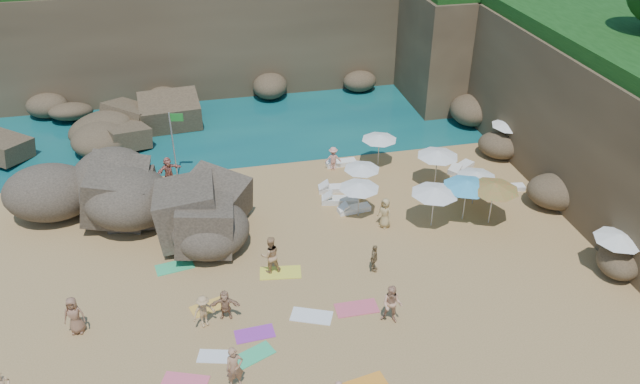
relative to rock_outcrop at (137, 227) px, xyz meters
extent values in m
plane|color=tan|center=(7.49, -4.85, 0.00)|extent=(120.00, 120.00, 0.00)
plane|color=#0C4751|center=(7.49, 25.15, 0.00)|extent=(120.00, 120.00, 0.00)
cube|color=brown|center=(9.49, 20.15, 4.00)|extent=(44.00, 8.00, 8.00)
cube|color=brown|center=(26.49, 3.15, 4.00)|extent=(8.00, 30.00, 8.00)
cube|color=brown|center=(24.49, 15.15, 4.00)|extent=(10.00, 12.00, 8.00)
cylinder|color=white|center=(-10.51, 25.15, 3.00)|extent=(0.10, 0.10, 6.00)
cylinder|color=white|center=(-9.01, 25.15, 3.00)|extent=(0.10, 0.10, 6.00)
cylinder|color=white|center=(-7.51, 25.15, 3.00)|extent=(0.10, 0.10, 6.00)
cylinder|color=silver|center=(2.24, 4.98, 2.07)|extent=(0.08, 0.08, 4.13)
cube|color=#238C2D|center=(2.64, 4.98, 3.80)|extent=(0.72, 0.18, 0.47)
cylinder|color=silver|center=(12.44, 0.64, 0.91)|extent=(0.05, 0.05, 1.82)
cone|color=silver|center=(12.44, 0.64, 1.77)|extent=(2.04, 2.04, 0.31)
cylinder|color=silver|center=(16.93, 0.70, 1.07)|extent=(0.06, 0.06, 2.13)
cone|color=silver|center=(16.93, 0.70, 2.08)|extent=(2.39, 2.39, 0.36)
cylinder|color=silver|center=(14.41, 3.77, 0.96)|extent=(0.06, 0.06, 1.93)
cone|color=white|center=(14.41, 3.77, 1.88)|extent=(2.16, 2.16, 0.33)
cylinder|color=silver|center=(22.86, 3.46, 1.07)|extent=(0.06, 0.06, 2.13)
cone|color=white|center=(22.86, 3.46, 2.08)|extent=(2.39, 2.39, 0.36)
cylinder|color=silver|center=(24.05, -0.80, 1.06)|extent=(0.06, 0.06, 2.12)
cone|color=white|center=(24.05, -0.80, 2.07)|extent=(2.38, 2.38, 0.36)
cylinder|color=silver|center=(15.21, -3.21, 1.10)|extent=(0.06, 0.06, 2.20)
cone|color=silver|center=(15.21, -3.21, 2.15)|extent=(2.47, 2.47, 0.38)
cylinder|color=silver|center=(18.28, -3.62, 1.16)|extent=(0.07, 0.07, 2.31)
cone|color=#EE472A|center=(18.28, -3.62, 2.26)|extent=(2.60, 2.60, 0.40)
cylinder|color=silver|center=(11.69, -1.47, 0.96)|extent=(0.06, 0.06, 1.92)
cone|color=silver|center=(11.69, -1.47, 1.88)|extent=(2.16, 2.16, 0.33)
cylinder|color=silver|center=(18.24, -1.67, 0.96)|extent=(0.06, 0.06, 1.92)
cone|color=silver|center=(18.24, -1.67, 1.88)|extent=(2.16, 2.16, 0.33)
cylinder|color=silver|center=(17.06, -3.01, 1.13)|extent=(0.07, 0.07, 2.27)
cone|color=#3DA5D1|center=(17.06, -3.01, 2.21)|extent=(2.54, 2.54, 0.39)
cylinder|color=silver|center=(22.11, -8.65, 1.01)|extent=(0.06, 0.06, 2.03)
cone|color=white|center=(22.11, -8.65, 1.98)|extent=(2.27, 2.27, 0.35)
cube|color=white|center=(11.10, 1.27, 0.15)|extent=(2.02, 0.87, 0.31)
cube|color=white|center=(12.15, 4.19, 0.14)|extent=(1.86, 0.68, 0.29)
cube|color=white|center=(19.14, 1.99, 0.15)|extent=(1.99, 1.63, 0.30)
cube|color=white|center=(11.03, -0.02, 0.16)|extent=(2.12, 1.10, 0.31)
cube|color=white|center=(20.95, -0.75, 0.13)|extent=(1.78, 0.79, 0.27)
cube|color=white|center=(11.58, -1.02, 0.14)|extent=(1.84, 0.77, 0.28)
cube|color=#EF5D75|center=(2.12, -11.21, 0.02)|extent=(1.97, 1.45, 0.03)
cube|color=#36BD77|center=(4.90, -10.38, 0.01)|extent=(1.81, 1.39, 0.03)
cube|color=yellow|center=(6.78, -5.43, 0.02)|extent=(2.06, 1.23, 0.03)
cube|color=silver|center=(3.40, -10.12, 0.01)|extent=(1.61, 1.09, 0.03)
cube|color=purple|center=(5.07, -9.20, 0.01)|extent=(1.69, 0.92, 0.03)
cube|color=#D85469|center=(9.66, -8.60, 0.02)|extent=(1.88, 0.95, 0.03)
cube|color=#35BC75|center=(1.90, -3.89, 0.02)|extent=(1.91, 1.19, 0.03)
cube|color=gold|center=(3.34, -7.09, 0.01)|extent=(1.80, 1.27, 0.03)
cube|color=white|center=(7.62, -8.66, 0.02)|extent=(1.98, 1.51, 0.03)
imported|color=tan|center=(6.38, -5.21, 0.96)|extent=(1.00, 0.81, 1.93)
imported|color=#E59582|center=(11.55, 3.76, 0.75)|extent=(1.03, 0.58, 1.50)
imported|color=olive|center=(11.15, -6.20, 0.72)|extent=(0.73, 0.91, 1.45)
imported|color=tan|center=(12.75, -2.78, 0.85)|extent=(0.82, 0.94, 1.69)
imported|color=#C37161|center=(1.80, 4.31, 0.83)|extent=(1.57, 1.06, 1.65)
imported|color=tan|center=(3.09, -8.25, 0.21)|extent=(1.53, 1.82, 0.41)
imported|color=#8C5F46|center=(-2.14, -7.47, 0.24)|extent=(1.03, 1.84, 0.47)
imported|color=tan|center=(4.01, -7.94, 0.19)|extent=(1.53, 1.62, 0.37)
imported|color=#AB7855|center=(4.04, -11.78, 0.22)|extent=(0.99, 1.95, 0.44)
imported|color=tan|center=(10.87, -9.69, 0.35)|extent=(1.67, 2.03, 0.69)
camera|label=1|loc=(3.63, -28.46, 18.70)|focal=35.00mm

